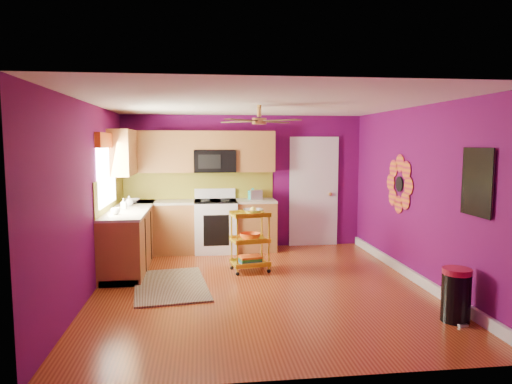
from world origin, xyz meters
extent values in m
plane|color=maroon|center=(0.00, 0.00, 0.00)|extent=(5.00, 5.00, 0.00)
cube|color=#600B56|center=(0.00, 2.50, 1.25)|extent=(4.50, 0.04, 2.50)
cube|color=#600B56|center=(0.00, -2.50, 1.25)|extent=(4.50, 0.04, 2.50)
cube|color=#600B56|center=(-2.25, 0.00, 1.25)|extent=(0.04, 5.00, 2.50)
cube|color=#600B56|center=(2.25, 0.00, 1.25)|extent=(0.04, 5.00, 2.50)
cube|color=silver|center=(0.00, 0.00, 2.50)|extent=(4.50, 5.00, 0.04)
cube|color=white|center=(2.22, 0.00, 0.07)|extent=(0.05, 4.90, 0.14)
cube|color=brown|center=(-1.95, 1.35, 0.45)|extent=(0.60, 2.30, 0.90)
cube|color=brown|center=(-0.85, 2.20, 0.45)|extent=(2.80, 0.60, 0.90)
cube|color=beige|center=(-1.95, 1.35, 0.92)|extent=(0.63, 2.30, 0.04)
cube|color=beige|center=(-0.85, 2.20, 0.92)|extent=(2.80, 0.63, 0.04)
cube|color=black|center=(-1.95, 1.35, 0.05)|extent=(0.54, 2.30, 0.10)
cube|color=black|center=(-0.85, 2.20, 0.05)|extent=(2.80, 0.54, 0.10)
cube|color=white|center=(-0.55, 2.17, 0.46)|extent=(0.76, 0.66, 0.92)
cube|color=black|center=(-0.55, 2.17, 0.93)|extent=(0.76, 0.62, 0.03)
cube|color=white|center=(-0.55, 2.45, 1.04)|extent=(0.76, 0.06, 0.18)
cube|color=black|center=(-0.55, 1.84, 0.45)|extent=(0.45, 0.02, 0.55)
cube|color=brown|center=(-1.59, 2.33, 1.83)|extent=(1.32, 0.33, 0.75)
cube|color=brown|center=(0.19, 2.33, 1.83)|extent=(0.72, 0.33, 0.75)
cube|color=brown|center=(-0.55, 2.33, 2.03)|extent=(0.76, 0.33, 0.34)
cube|color=brown|center=(-2.08, 1.85, 1.83)|extent=(0.33, 1.30, 0.75)
cube|color=black|center=(-0.55, 2.30, 1.65)|extent=(0.76, 0.38, 0.40)
cube|color=olive|center=(-0.85, 2.49, 1.20)|extent=(2.80, 0.01, 0.51)
cube|color=olive|center=(-2.24, 1.35, 1.20)|extent=(0.01, 2.30, 0.51)
cube|color=white|center=(-2.23, 1.05, 1.55)|extent=(0.03, 1.20, 1.00)
cube|color=#D85113|center=(-2.20, 1.05, 2.02)|extent=(0.08, 1.35, 0.22)
cube|color=white|center=(1.35, 2.48, 1.02)|extent=(0.85, 0.04, 2.05)
cube|color=white|center=(1.35, 2.46, 1.02)|extent=(0.95, 0.02, 2.15)
sphere|color=#BF8C3F|center=(1.67, 2.42, 1.00)|extent=(0.07, 0.07, 0.07)
cylinder|color=black|center=(2.23, 0.60, 1.35)|extent=(0.01, 0.24, 0.24)
cube|color=teal|center=(2.23, -1.40, 1.55)|extent=(0.03, 0.52, 0.72)
cube|color=black|center=(2.21, -1.40, 1.55)|extent=(0.01, 0.56, 0.76)
cylinder|color=#BF8C3F|center=(0.00, 0.20, 2.42)|extent=(0.06, 0.06, 0.16)
cylinder|color=#BF8C3F|center=(0.00, 0.20, 2.28)|extent=(0.20, 0.20, 0.08)
cube|color=#4C2D19|center=(0.27, 0.47, 2.28)|extent=(0.47, 0.47, 0.01)
cube|color=#4C2D19|center=(-0.27, 0.47, 2.28)|extent=(0.47, 0.47, 0.01)
cube|color=#4C2D19|center=(-0.27, -0.07, 2.28)|extent=(0.47, 0.47, 0.01)
cube|color=#4C2D19|center=(0.27, -0.07, 2.28)|extent=(0.47, 0.47, 0.01)
cube|color=black|center=(-1.24, 0.18, 0.01)|extent=(1.16, 1.69, 0.02)
cylinder|color=gold|center=(-0.28, 0.56, 0.47)|extent=(0.02, 0.02, 0.86)
cylinder|color=gold|center=(0.21, 0.66, 0.47)|extent=(0.02, 0.02, 0.86)
cylinder|color=gold|center=(-0.34, 0.90, 0.47)|extent=(0.02, 0.02, 0.86)
cylinder|color=gold|center=(0.15, 0.99, 0.47)|extent=(0.02, 0.02, 0.86)
sphere|color=black|center=(-0.28, 0.56, 0.03)|extent=(0.06, 0.06, 0.06)
sphere|color=black|center=(0.21, 0.66, 0.03)|extent=(0.06, 0.06, 0.06)
sphere|color=black|center=(-0.34, 0.90, 0.03)|extent=(0.06, 0.06, 0.06)
sphere|color=black|center=(0.15, 0.99, 0.03)|extent=(0.06, 0.06, 0.06)
cube|color=gold|center=(-0.07, 0.78, 0.88)|extent=(0.62, 0.50, 0.03)
cube|color=gold|center=(-0.07, 0.78, 0.49)|extent=(0.62, 0.50, 0.03)
cube|color=gold|center=(-0.07, 0.78, 0.12)|extent=(0.62, 0.50, 0.03)
imported|color=beige|center=(-0.02, 0.79, 0.94)|extent=(0.36, 0.36, 0.08)
sphere|color=yellow|center=(-0.02, 0.79, 0.96)|extent=(0.10, 0.10, 0.10)
imported|color=#D85113|center=(-0.07, 0.78, 0.55)|extent=(0.37, 0.37, 0.10)
cube|color=navy|center=(-0.07, 0.78, 0.16)|extent=(0.36, 0.30, 0.04)
cube|color=#267233|center=(-0.07, 0.78, 0.20)|extent=(0.36, 0.30, 0.04)
cube|color=#D85113|center=(-0.07, 0.78, 0.23)|extent=(0.36, 0.30, 0.03)
cylinder|color=black|center=(1.99, -1.47, 0.27)|extent=(0.35, 0.35, 0.54)
cylinder|color=#A41731|center=(1.99, -1.47, 0.57)|extent=(0.31, 0.31, 0.06)
cube|color=beige|center=(1.99, -1.63, 0.01)|extent=(0.11, 0.07, 0.03)
cylinder|color=teal|center=(0.15, 2.28, 1.02)|extent=(0.18, 0.18, 0.16)
sphere|color=teal|center=(0.15, 2.28, 1.12)|extent=(0.06, 0.06, 0.06)
cube|color=beige|center=(0.20, 2.20, 1.03)|extent=(0.22, 0.15, 0.18)
imported|color=#EA3F72|center=(-2.02, 1.24, 1.03)|extent=(0.08, 0.08, 0.17)
imported|color=white|center=(-1.99, 1.61, 1.02)|extent=(0.13, 0.13, 0.17)
imported|color=white|center=(-2.00, 2.09, 0.97)|extent=(0.26, 0.26, 0.06)
imported|color=white|center=(-2.05, 0.69, 0.99)|extent=(0.13, 0.13, 0.10)
camera|label=1|loc=(-0.80, -6.08, 1.98)|focal=32.00mm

